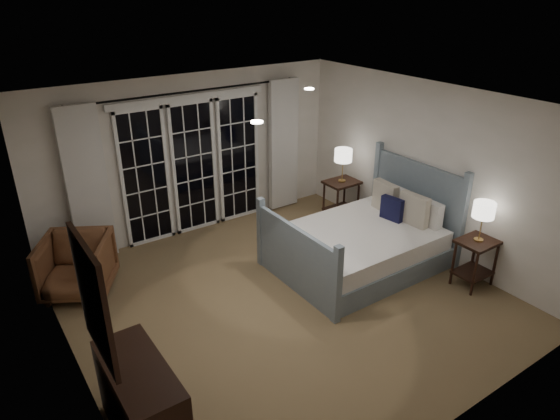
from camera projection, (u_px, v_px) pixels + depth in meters
floor at (284, 298)px, 6.42m from camera, size 5.00×5.00×0.00m
ceiling at (284, 105)px, 5.37m from camera, size 5.00×5.00×0.00m
wall_left at (62, 274)px, 4.61m from camera, size 0.02×5.00×2.50m
wall_right at (426, 169)px, 7.18m from camera, size 0.02×5.00×2.50m
wall_back at (192, 155)px, 7.77m from camera, size 5.00×0.02×2.50m
wall_front at (461, 317)px, 4.02m from camera, size 5.00×0.02×2.50m
french_doors at (194, 166)px, 7.80m from camera, size 2.50×0.04×2.20m
curtain_rod at (190, 92)px, 7.27m from camera, size 3.50×0.03×0.03m
curtain_left at (87, 186)px, 6.87m from camera, size 0.55×0.10×2.25m
curtain_right at (283, 145)px, 8.57m from camera, size 0.55×0.10×2.25m
downlight_a at (309, 89)px, 6.24m from camera, size 0.12×0.12×0.01m
downlight_b at (257, 122)px, 4.77m from camera, size 0.12×0.12×0.01m
bed at (362, 243)px, 7.07m from camera, size 2.28×1.64×1.33m
nightstand_left at (475, 256)px, 6.54m from camera, size 0.51×0.41×0.67m
nightstand_right at (341, 194)px, 8.35m from camera, size 0.54×0.43×0.70m
lamp_left at (484, 211)px, 6.27m from camera, size 0.28×0.28×0.54m
lamp_right at (343, 156)px, 8.06m from camera, size 0.29×0.29×0.56m
armchair at (77, 266)px, 6.40m from camera, size 1.15×1.16×0.78m
dresser at (142, 403)px, 4.32m from camera, size 0.47×1.11×0.79m
mirror at (94, 301)px, 3.71m from camera, size 0.05×0.85×1.00m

